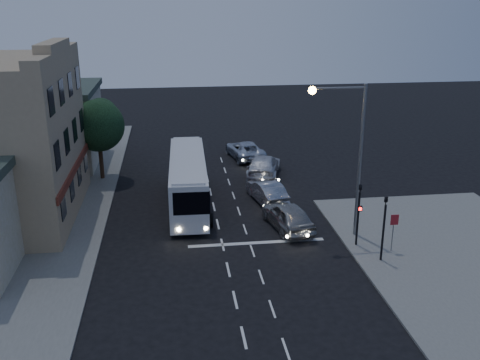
{
  "coord_description": "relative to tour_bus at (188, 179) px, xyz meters",
  "views": [
    {
      "loc": [
        -2.65,
        -25.96,
        13.59
      ],
      "look_at": [
        1.68,
        7.0,
        2.2
      ],
      "focal_mm": 40.0,
      "sensor_mm": 36.0,
      "label": 1
    }
  ],
  "objects": [
    {
      "name": "car_suv",
      "position": [
        5.92,
        -4.74,
        -1.03
      ],
      "size": [
        2.83,
        5.19,
        1.67
      ],
      "primitive_type": "imported",
      "rotation": [
        0.0,
        0.0,
        3.32
      ],
      "color": "#979797",
      "rests_on": "ground"
    },
    {
      "name": "traffic_signal_main",
      "position": [
        9.29,
        -7.76,
        0.55
      ],
      "size": [
        0.25,
        0.35,
        4.1
      ],
      "color": "black",
      "rests_on": "sidewalk_near"
    },
    {
      "name": "road_markings",
      "position": [
        2.97,
        -5.23,
        -1.86
      ],
      "size": [
        8.0,
        30.55,
        0.01
      ],
      "color": "silver",
      "rests_on": "ground"
    },
    {
      "name": "sidewalk_far",
      "position": [
        -11.31,
        -0.54,
        -1.81
      ],
      "size": [
        12.0,
        50.0,
        0.12
      ],
      "primitive_type": "cube",
      "color": "slate",
      "rests_on": "ground"
    },
    {
      "name": "car_sedan_c",
      "position": [
        5.45,
        10.83,
        -1.12
      ],
      "size": [
        3.37,
        5.77,
        1.51
      ],
      "primitive_type": "imported",
      "rotation": [
        0.0,
        0.0,
        3.31
      ],
      "color": "#B3BCCD",
      "rests_on": "ground"
    },
    {
      "name": "car_sedan_b",
      "position": [
        6.22,
        5.68,
        -1.04
      ],
      "size": [
        3.81,
        6.15,
        1.66
      ],
      "primitive_type": "imported",
      "rotation": [
        0.0,
        0.0,
        2.86
      ],
      "color": "silver",
      "rests_on": "ground"
    },
    {
      "name": "street_tree",
      "position": [
        -6.52,
        6.49,
        2.63
      ],
      "size": [
        4.0,
        4.0,
        6.2
      ],
      "color": "black",
      "rests_on": "sidewalk_far"
    },
    {
      "name": "tour_bus",
      "position": [
        0.0,
        0.0,
        0.0
      ],
      "size": [
        2.69,
        11.32,
        3.46
      ],
      "rotation": [
        0.0,
        0.0,
        -0.03
      ],
      "color": "silver",
      "rests_on": "ground"
    },
    {
      "name": "traffic_signal_side",
      "position": [
        9.99,
        -9.74,
        0.55
      ],
      "size": [
        0.18,
        0.15,
        4.1
      ],
      "color": "black",
      "rests_on": "sidewalk_near"
    },
    {
      "name": "ground",
      "position": [
        1.69,
        -8.54,
        -1.87
      ],
      "size": [
        120.0,
        120.0,
        0.0
      ],
      "primitive_type": "plane",
      "color": "black"
    },
    {
      "name": "regulatory_sign",
      "position": [
        10.99,
        -8.77,
        -0.27
      ],
      "size": [
        0.45,
        0.12,
        2.2
      ],
      "color": "slate",
      "rests_on": "sidewalk_near"
    },
    {
      "name": "car_sedan_a",
      "position": [
        5.45,
        -0.07,
        -1.11
      ],
      "size": [
        2.46,
        4.82,
        1.51
      ],
      "primitive_type": "imported",
      "rotation": [
        0.0,
        0.0,
        3.34
      ],
      "color": "#A0A1A8",
      "rests_on": "ground"
    },
    {
      "name": "low_building_north",
      "position": [
        -11.81,
        11.46,
        1.52
      ],
      "size": [
        9.4,
        9.4,
        6.5
      ],
      "color": "beige",
      "rests_on": "sidewalk_far"
    },
    {
      "name": "streetlight",
      "position": [
        9.03,
        -6.34,
        3.86
      ],
      "size": [
        3.32,
        0.44,
        9.0
      ],
      "color": "slate",
      "rests_on": "sidewalk_near"
    }
  ]
}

